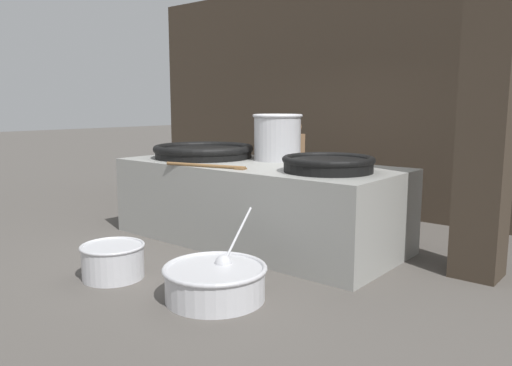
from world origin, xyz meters
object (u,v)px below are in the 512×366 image
giant_wok_near (204,151)px  prep_bowl_vegetables (215,280)px  giant_wok_far (328,163)px  prep_bowl_meat (113,260)px  stock_pot (277,136)px  cook (294,166)px

giant_wok_near → prep_bowl_vegetables: giant_wok_near is taller
giant_wok_far → prep_bowl_meat: 2.54m
prep_bowl_vegetables → prep_bowl_meat: (-1.21, -0.26, 0.02)m
giant_wok_far → prep_bowl_vegetables: giant_wok_far is taller
giant_wok_far → giant_wok_near: bearing=175.5°
prep_bowl_vegetables → stock_pot: bearing=113.8°
giant_wok_near → stock_pot: size_ratio=2.11×
cook → prep_bowl_vegetables: 3.43m
giant_wok_near → stock_pot: 1.11m
giant_wok_far → cook: 2.09m
cook → prep_bowl_meat: (0.11, -3.35, -0.64)m
cook → stock_pot: bearing=101.8°
stock_pot → cook: stock_pot is taller
giant_wok_far → prep_bowl_vegetables: size_ratio=0.85×
prep_bowl_vegetables → giant_wok_near: bearing=137.4°
stock_pot → prep_bowl_vegetables: bearing=-66.2°
giant_wok_near → giant_wok_far: bearing=-4.5°
cook → prep_bowl_meat: 3.42m
giant_wok_near → prep_bowl_meat: size_ratio=2.16×
giant_wok_far → stock_pot: (-1.16, 0.58, 0.23)m
giant_wok_far → prep_bowl_vegetables: 1.91m
giant_wok_near → cook: bearing=62.3°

